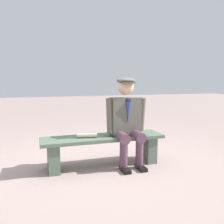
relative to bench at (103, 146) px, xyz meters
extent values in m
plane|color=gray|center=(0.00, 0.00, -0.30)|extent=(30.00, 30.00, 0.00)
cube|color=#516550|center=(0.00, 0.00, 0.12)|extent=(1.79, 0.45, 0.05)
cube|color=#506652|center=(-0.72, 0.00, -0.10)|extent=(0.15, 0.38, 0.40)
cube|color=#506652|center=(0.72, 0.00, -0.10)|extent=(0.15, 0.38, 0.40)
cube|color=#58564B|center=(-0.34, 0.00, 0.43)|extent=(0.44, 0.23, 0.55)
cylinder|color=#1E2338|center=(-0.34, 0.00, 0.67)|extent=(0.24, 0.24, 0.06)
cone|color=navy|center=(-0.34, 0.12, 0.49)|extent=(0.07, 0.07, 0.30)
sphere|color=#DBAD8C|center=(-0.34, 0.02, 0.86)|extent=(0.24, 0.24, 0.24)
ellipsoid|color=#565A4B|center=(-0.34, 0.02, 0.95)|extent=(0.27, 0.27, 0.08)
cube|color=#565A4B|center=(-0.34, 0.13, 0.92)|extent=(0.19, 0.11, 0.02)
cylinder|color=#5A3B4C|center=(-0.46, 0.13, 0.16)|extent=(0.15, 0.41, 0.15)
cylinder|color=#5A3B4C|center=(-0.46, 0.27, -0.07)|extent=(0.11, 0.11, 0.45)
cube|color=black|center=(-0.46, 0.33, -0.27)|extent=(0.10, 0.24, 0.05)
cylinder|color=#58564B|center=(-0.59, 0.04, 0.45)|extent=(0.10, 0.17, 0.51)
cylinder|color=#5A3B4C|center=(-0.22, 0.13, 0.16)|extent=(0.15, 0.41, 0.15)
cylinder|color=#5A3B4C|center=(-0.22, 0.27, -0.07)|extent=(0.11, 0.11, 0.45)
cube|color=black|center=(-0.22, 0.33, -0.27)|extent=(0.10, 0.24, 0.05)
cylinder|color=#58564B|center=(-0.09, 0.04, 0.45)|extent=(0.11, 0.15, 0.51)
cylinder|color=beige|center=(0.24, 0.02, 0.18)|extent=(0.29, 0.13, 0.08)
camera|label=1|loc=(0.92, 3.26, 0.96)|focal=38.09mm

